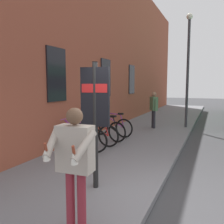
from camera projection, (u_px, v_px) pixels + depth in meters
name	position (u px, v px, depth m)	size (l,w,h in m)	color
ground	(216.00, 139.00, 9.27)	(60.00, 60.00, 0.00)	#38383A
sidewalk_pavement	(157.00, 125.00, 12.17)	(24.00, 3.50, 0.12)	slate
station_facade	(126.00, 50.00, 13.43)	(22.00, 0.65, 8.08)	brown
bicycle_under_window	(80.00, 139.00, 7.06)	(0.48, 1.77, 0.97)	black
bicycle_end_of_row	(94.00, 134.00, 7.75)	(0.48, 1.77, 0.97)	black
bicycle_beside_lamp	(105.00, 130.00, 8.47)	(0.50, 1.75, 0.97)	black
bicycle_by_door	(112.00, 126.00, 9.18)	(0.48, 1.76, 0.97)	black
transit_info_sign	(95.00, 105.00, 4.45)	(0.16, 0.56, 2.40)	black
pedestrian_crossing_street	(154.00, 106.00, 10.87)	(0.55, 0.46, 1.66)	#26262D
tourist_with_hotdogs	(74.00, 156.00, 3.15)	(0.59, 0.65, 1.68)	maroon
street_lamp	(188.00, 61.00, 10.90)	(0.28, 0.28, 5.17)	#333338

